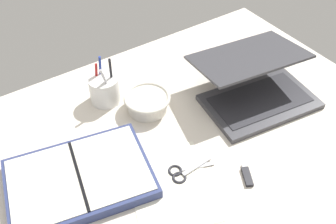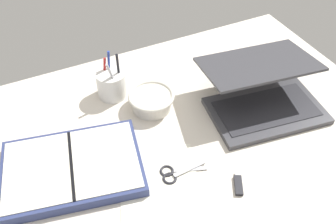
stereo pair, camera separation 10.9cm
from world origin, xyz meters
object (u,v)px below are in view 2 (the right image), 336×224
(laptop, at_px, (263,94))
(bowl, at_px, (152,100))
(scissors, at_px, (174,173))
(planner, at_px, (72,168))
(pen_cup, at_px, (112,84))

(laptop, xyz_separation_m, bowl, (-0.32, 0.15, -0.02))
(bowl, xyz_separation_m, scissors, (-0.05, -0.27, -0.03))
(planner, bearing_deg, pen_cup, 62.55)
(pen_cup, height_order, scissors, pen_cup)
(scissors, bearing_deg, pen_cup, 103.72)
(pen_cup, bearing_deg, laptop, -32.40)
(planner, bearing_deg, scissors, -15.85)
(bowl, height_order, planner, bowl)
(planner, distance_m, scissors, 0.27)
(bowl, bearing_deg, planner, -154.51)
(planner, xyz_separation_m, scissors, (0.24, -0.13, -0.01))
(planner, bearing_deg, bowl, 36.83)
(laptop, distance_m, bowl, 0.35)
(bowl, relative_size, pen_cup, 0.88)
(laptop, height_order, bowl, laptop)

